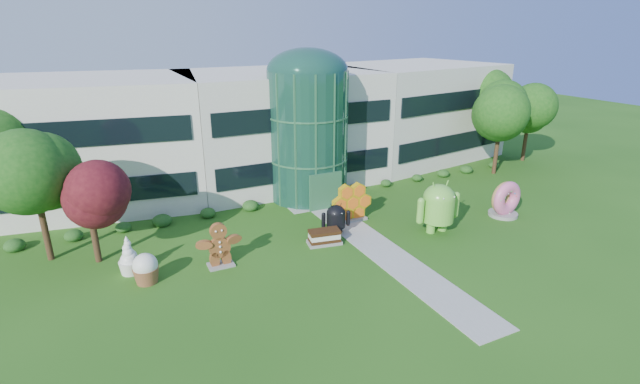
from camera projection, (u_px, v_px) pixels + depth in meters
name	position (u px, v px, depth m)	size (l,w,h in m)	color
ground	(395.00, 260.00, 27.00)	(140.00, 140.00, 0.00)	#215114
building	(279.00, 125.00, 40.63)	(46.00, 15.00, 9.30)	beige
atrium	(308.00, 136.00, 35.48)	(6.00, 6.00, 9.80)	#194738
walkway	(376.00, 246.00, 28.69)	(2.40, 20.00, 0.04)	#9E9E93
tree_red	(90.00, 213.00, 25.89)	(4.00, 4.00, 6.00)	#3F0C14
trees_backdrop	(303.00, 143.00, 36.56)	(52.00, 8.00, 8.40)	#174C13
android_green	(439.00, 204.00, 30.19)	(3.39, 2.26, 3.84)	#68BF3D
android_black	(336.00, 217.00, 30.17)	(2.01, 1.35, 2.28)	black
donut	(505.00, 198.00, 32.91)	(2.54, 1.22, 2.64)	#DB5397
gingerbread	(219.00, 245.00, 25.94)	(2.88, 1.11, 2.66)	brown
ice_cream_sandwich	(324.00, 237.00, 28.88)	(2.11, 1.05, 0.94)	black
honeycomb	(352.00, 204.00, 32.19)	(3.10, 1.11, 2.44)	orange
froyo	(129.00, 255.00, 25.26)	(1.28, 1.28, 2.20)	white
cupcake	(146.00, 268.00, 24.40)	(1.40, 1.40, 1.68)	white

